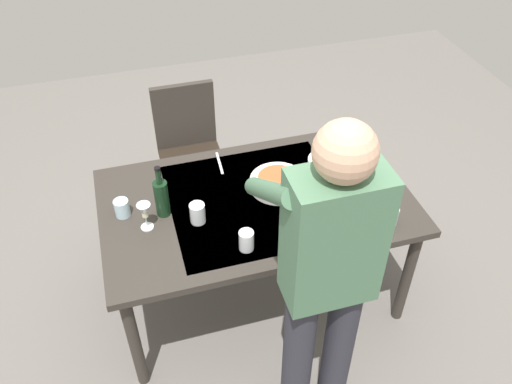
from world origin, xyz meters
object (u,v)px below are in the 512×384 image
at_px(person_server, 327,273).
at_px(water_cup_near_right, 122,208).
at_px(wine_glass_right, 145,212).
at_px(serving_bowl_pasta, 278,182).
at_px(wine_glass_left, 287,210).
at_px(chair_near, 189,145).
at_px(wine_bottle, 162,197).
at_px(water_cup_far_left, 197,213).
at_px(water_cup_far_right, 390,216).
at_px(dinner_plate_near, 328,160).
at_px(water_cup_near_left, 246,240).
at_px(dining_table, 256,209).

bearing_deg(person_server, water_cup_near_right, -47.33).
bearing_deg(wine_glass_right, serving_bowl_pasta, -171.05).
bearing_deg(wine_glass_left, chair_near, -75.01).
height_order(wine_bottle, serving_bowl_pasta, wine_bottle).
height_order(water_cup_far_left, water_cup_far_right, water_cup_far_left).
bearing_deg(wine_bottle, chair_near, -107.96).
height_order(chair_near, dinner_plate_near, chair_near).
distance_m(water_cup_far_right, dinner_plate_near, 0.56).
height_order(chair_near, water_cup_far_left, chair_near).
height_order(water_cup_near_left, water_cup_near_right, water_cup_near_left).
relative_size(wine_glass_right, water_cup_far_right, 1.55).
distance_m(person_server, wine_glass_right, 0.96).
relative_size(person_server, water_cup_near_left, 16.17).
relative_size(dining_table, person_server, 0.95).
bearing_deg(water_cup_near_right, water_cup_far_right, 161.22).
bearing_deg(wine_glass_right, person_server, 133.11).
height_order(water_cup_far_left, dinner_plate_near, water_cup_far_left).
bearing_deg(water_cup_near_left, wine_bottle, -45.95).
relative_size(person_server, serving_bowl_pasta, 5.63).
bearing_deg(water_cup_far_left, water_cup_far_right, 162.87).
relative_size(water_cup_near_left, serving_bowl_pasta, 0.35).
distance_m(person_server, water_cup_near_left, 0.51).
height_order(water_cup_near_left, serving_bowl_pasta, water_cup_near_left).
height_order(wine_bottle, water_cup_far_left, wine_bottle).
height_order(water_cup_far_right, dinner_plate_near, water_cup_far_right).
bearing_deg(serving_bowl_pasta, chair_near, -66.71).
xyz_separation_m(dining_table, water_cup_near_left, (0.14, 0.32, 0.12)).
distance_m(wine_bottle, dinner_plate_near, 0.98).
bearing_deg(wine_glass_right, wine_bottle, -140.40).
bearing_deg(serving_bowl_pasta, water_cup_far_left, 16.55).
height_order(wine_glass_right, water_cup_far_right, wine_glass_right).
bearing_deg(dining_table, water_cup_near_left, 66.40).
relative_size(wine_bottle, water_cup_near_left, 2.83).
xyz_separation_m(dining_table, wine_glass_left, (-0.09, 0.23, 0.17)).
xyz_separation_m(wine_glass_left, water_cup_far_right, (-0.50, 0.13, -0.06)).
distance_m(water_cup_near_left, water_cup_near_right, 0.67).
bearing_deg(wine_glass_left, wine_bottle, -24.53).
bearing_deg(water_cup_far_right, wine_glass_right, -14.76).
xyz_separation_m(wine_glass_right, water_cup_near_left, (-0.43, 0.27, -0.05)).
distance_m(dining_table, dinner_plate_near, 0.53).
bearing_deg(water_cup_far_left, dining_table, -166.75).
distance_m(dining_table, wine_bottle, 0.51).
bearing_deg(wine_glass_right, water_cup_near_left, 147.98).
bearing_deg(dinner_plate_near, water_cup_near_right, 6.04).
xyz_separation_m(water_cup_near_right, water_cup_far_right, (-1.26, 0.43, 0.00)).
height_order(chair_near, wine_bottle, wine_bottle).
relative_size(person_server, water_cup_near_right, 18.16).
relative_size(water_cup_near_left, dinner_plate_near, 0.45).
height_order(wine_glass_right, serving_bowl_pasta, wine_glass_right).
distance_m(wine_bottle, water_cup_near_right, 0.21).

